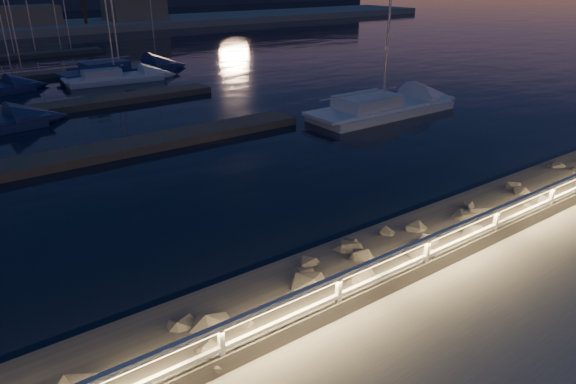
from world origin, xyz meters
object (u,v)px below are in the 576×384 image
guard_rail (301,302)px  sailboat_g (112,77)px  sailboat_d (379,107)px  sailboat_l (117,70)px

guard_rail → sailboat_g: (6.70, 32.70, -0.96)m
guard_rail → sailboat_d: (16.24, 13.73, -0.90)m
guard_rail → sailboat_l: size_ratio=2.72×
sailboat_d → sailboat_l: sailboat_d is taller
sailboat_d → sailboat_g: 21.23m
guard_rail → sailboat_g: size_ratio=3.45×
sailboat_l → guard_rail: bearing=-109.9°
guard_rail → sailboat_l: 36.06m
sailboat_g → sailboat_l: (1.20, 2.47, 0.05)m
sailboat_d → sailboat_l: bearing=111.2°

